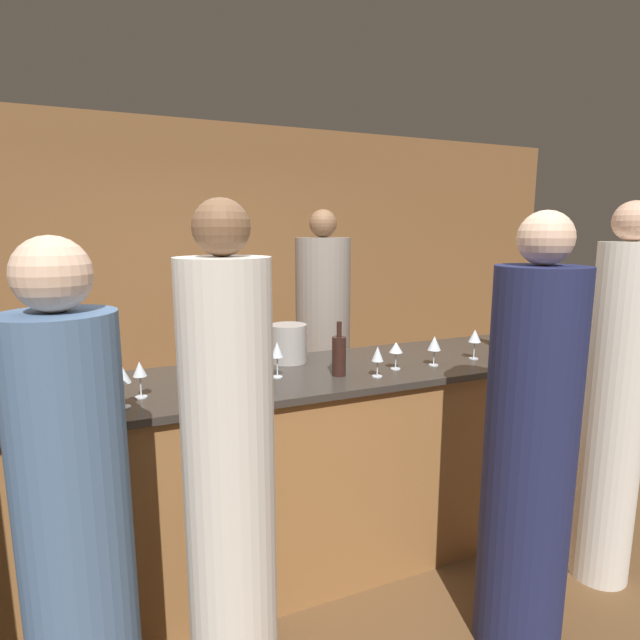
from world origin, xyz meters
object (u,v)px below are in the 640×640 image
wine_bottle_1 (498,329)px  guest_0 (77,540)px  guest_1 (614,409)px  wine_bottle_0 (339,355)px  guest_3 (529,456)px  bartender (323,358)px  guest_2 (230,492)px  ice_bucket (288,343)px

wine_bottle_1 → guest_0: bearing=-161.9°
guest_1 → wine_bottle_0: (-1.27, 0.59, 0.27)m
guest_3 → wine_bottle_0: size_ratio=6.79×
bartender → guest_2: 1.91m
bartender → guest_0: 2.22m
guest_1 → guest_3: bearing=-167.3°
guest_1 → guest_3: size_ratio=1.03×
wine_bottle_1 → ice_bucket: 1.37m
guest_0 → guest_2: guest_2 is taller
guest_3 → bartender: bearing=96.3°
bartender → wine_bottle_0: 1.09m
bartender → wine_bottle_1: (0.87, -0.80, 0.29)m
guest_0 → guest_3: guest_3 is taller
wine_bottle_0 → guest_0: bearing=-153.8°
bartender → wine_bottle_1: bartender is taller
guest_2 → wine_bottle_0: (0.70, 0.60, 0.30)m
guest_0 → ice_bucket: bearing=42.0°
bartender → guest_2: bearing=56.8°
guest_0 → guest_1: guest_1 is taller
bartender → wine_bottle_1: size_ratio=6.73×
guest_3 → wine_bottle_0: 0.98m
guest_2 → wine_bottle_1: size_ratio=6.57×
guest_2 → bartender: bearing=56.8°
guest_0 → wine_bottle_0: 1.39m
guest_3 → wine_bottle_0: (-0.53, 0.76, 0.32)m
wine_bottle_1 → guest_3: bearing=-125.4°
guest_1 → guest_0: bearing=-180.0°
wine_bottle_0 → bartender: bearing=71.2°
guest_2 → guest_3: 1.25m
bartender → ice_bucket: size_ratio=9.21×
bartender → guest_3: (0.19, -1.76, -0.03)m
bartender → wine_bottle_1: 1.22m
guest_2 → ice_bucket: bearing=59.6°
bartender → wine_bottle_0: size_ratio=7.04×
guest_0 → wine_bottle_0: guest_0 is taller
bartender → guest_2: bartender is taller
guest_2 → ice_bucket: (0.56, 0.95, 0.30)m
guest_0 → guest_3: 1.74m
guest_3 → wine_bottle_1: 1.22m
guest_0 → guest_3: bearing=-5.4°
guest_1 → guest_2: size_ratio=1.02×
guest_0 → ice_bucket: guest_0 is taller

